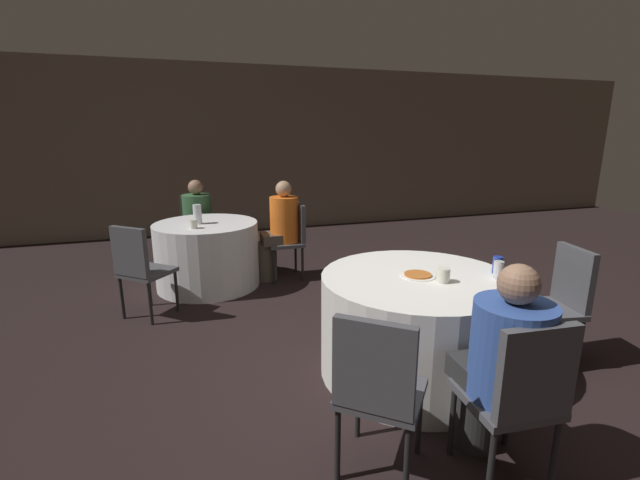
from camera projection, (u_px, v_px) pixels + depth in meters
The scene contains 20 objects.
ground_plane at pixel (380, 369), 3.14m from camera, with size 16.00×16.00×0.00m, color black.
wall_back at pixel (257, 150), 7.42m from camera, with size 16.00×0.06×2.80m.
table_near at pixel (415, 324), 3.04m from camera, with size 1.35×1.35×0.73m.
table_far at pixel (207, 255), 4.80m from camera, with size 1.13×1.13×0.73m.
chair_near_east at pixel (560, 295), 3.13m from camera, with size 0.47×0.47×0.89m.
chair_near_south at pixel (520, 390), 1.98m from camera, with size 0.43×0.44×0.89m.
chair_near_southwest at pixel (378, 384), 2.03m from camera, with size 0.56×0.56×0.89m.
chair_far_southwest at pixel (139, 264), 3.88m from camera, with size 0.56×0.56×0.89m.
chair_far_north at pixel (197, 223), 5.64m from camera, with size 0.42×0.43×0.89m.
chair_far_east at pixel (292, 234), 5.03m from camera, with size 0.41×0.41×0.89m.
person_blue_shirt at pixel (500, 364), 2.11m from camera, with size 0.39×0.53×1.11m.
person_green_jacket at pixel (198, 222), 5.49m from camera, with size 0.37×0.52×1.11m.
person_orange_shirt at pixel (279, 231), 4.97m from camera, with size 0.51×0.33×1.16m.
pizza_plate_near at pixel (418, 275), 2.95m from camera, with size 0.24×0.24×0.02m.
soda_can_blue at pixel (497, 265), 3.00m from camera, with size 0.07×0.07×0.12m.
soda_can_silver at pixel (498, 270), 2.89m from camera, with size 0.07×0.07×0.12m.
soda_can_red at pixel (503, 289), 2.53m from camera, with size 0.07×0.07×0.12m.
cup_near at pixel (443, 275), 2.82m from camera, with size 0.09×0.09×0.10m.
bottle_far at pixel (197, 214), 4.64m from camera, with size 0.09×0.09×0.21m.
cup_far at pixel (193, 224), 4.42m from camera, with size 0.08×0.08×0.09m.
Camera 1 is at (-1.29, -2.54, 1.69)m, focal length 24.00 mm.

